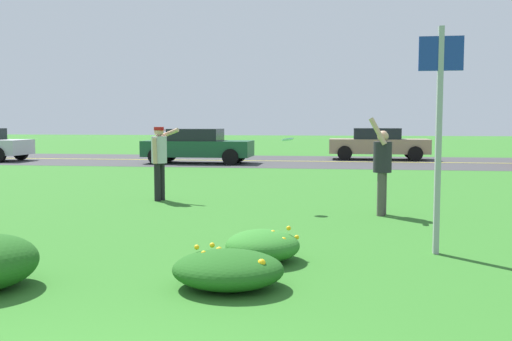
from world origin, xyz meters
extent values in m
plane|color=#2D6B23|center=(0.00, 11.64, 0.00)|extent=(120.00, 120.00, 0.00)
cube|color=#38383A|center=(0.00, 23.28, 0.00)|extent=(120.00, 8.09, 0.01)
cube|color=yellow|center=(0.00, 23.28, 0.01)|extent=(120.00, 0.16, 0.00)
ellipsoid|color=#2D7526|center=(0.67, 4.78, 0.19)|extent=(0.94, 0.99, 0.39)
sphere|color=yellow|center=(0.70, 4.60, 0.28)|extent=(0.07, 0.07, 0.07)
sphere|color=yellow|center=(0.99, 4.91, 0.40)|extent=(0.06, 0.06, 0.06)
sphere|color=yellow|center=(0.95, 4.62, 0.30)|extent=(0.08, 0.08, 0.08)
sphere|color=yellow|center=(0.80, 4.80, 0.36)|extent=(0.07, 0.07, 0.07)
sphere|color=yellow|center=(0.74, 4.60, 0.29)|extent=(0.08, 0.08, 0.08)
sphere|color=yellow|center=(1.09, 4.93, 0.28)|extent=(0.06, 0.06, 0.06)
ellipsoid|color=#1E5619|center=(0.47, 3.55, 0.20)|extent=(1.19, 1.04, 0.39)
sphere|color=yellow|center=(0.86, 3.37, 0.32)|extent=(0.08, 0.08, 0.08)
sphere|color=yellow|center=(0.21, 3.96, 0.36)|extent=(0.06, 0.06, 0.06)
sphere|color=yellow|center=(0.11, 3.67, 0.40)|extent=(0.06, 0.06, 0.06)
sphere|color=yellow|center=(0.27, 4.06, 0.28)|extent=(0.07, 0.07, 0.07)
sphere|color=yellow|center=(0.21, 3.55, 0.36)|extent=(0.06, 0.06, 0.06)
cube|color=#93969B|center=(2.89, 5.52, 1.49)|extent=(0.07, 0.10, 2.97)
cube|color=navy|center=(2.89, 5.49, 2.62)|extent=(0.56, 0.03, 0.44)
cylinder|color=#B2B2B7|center=(-2.37, 10.01, 1.13)|extent=(0.34, 0.34, 0.59)
sphere|color=tan|center=(-2.37, 10.01, 1.53)|extent=(0.21, 0.21, 0.21)
cylinder|color=black|center=(-2.34, 10.09, 0.42)|extent=(0.14, 0.14, 0.84)
cylinder|color=black|center=(-2.39, 9.92, 0.42)|extent=(0.14, 0.14, 0.84)
cylinder|color=tan|center=(-2.21, 10.17, 1.48)|extent=(0.56, 0.24, 0.27)
cylinder|color=tan|center=(-2.40, 9.81, 1.11)|extent=(0.13, 0.12, 0.56)
cylinder|color=red|center=(-2.37, 10.01, 1.59)|extent=(0.22, 0.22, 0.07)
cylinder|color=red|center=(-2.27, 9.98, 1.56)|extent=(0.17, 0.17, 0.02)
cylinder|color=#232328|center=(2.38, 8.67, 1.09)|extent=(0.34, 0.34, 0.57)
sphere|color=tan|center=(2.38, 8.67, 1.48)|extent=(0.21, 0.21, 0.21)
cylinder|color=#4C4742|center=(2.36, 8.58, 0.40)|extent=(0.14, 0.14, 0.81)
cylinder|color=#4C4742|center=(2.40, 8.75, 0.40)|extent=(0.14, 0.14, 0.81)
cylinder|color=tan|center=(2.27, 8.49, 1.57)|extent=(0.35, 0.18, 0.51)
cylinder|color=tan|center=(2.41, 8.86, 1.07)|extent=(0.13, 0.12, 0.54)
cylinder|color=#ADD6E5|center=(0.57, 9.03, 1.40)|extent=(0.24, 0.23, 0.08)
torus|color=#ADD6E5|center=(0.57, 9.03, 1.40)|extent=(0.24, 0.23, 0.09)
cylinder|color=black|center=(-12.97, 22.36, 0.33)|extent=(0.66, 0.22, 0.66)
cube|color=#194C2D|center=(-4.39, 21.47, 0.62)|extent=(4.50, 1.82, 0.66)
cube|color=black|center=(-4.49, 21.47, 1.19)|extent=(2.10, 1.64, 0.52)
cylinder|color=black|center=(-2.84, 22.36, 0.33)|extent=(0.66, 0.22, 0.66)
cylinder|color=black|center=(-2.84, 20.58, 0.33)|extent=(0.66, 0.22, 0.66)
cylinder|color=black|center=(-5.94, 22.36, 0.33)|extent=(0.66, 0.22, 0.66)
cylinder|color=black|center=(-5.94, 20.58, 0.33)|extent=(0.66, 0.22, 0.66)
cube|color=#937F60|center=(3.26, 25.10, 0.62)|extent=(4.50, 1.82, 0.66)
cube|color=black|center=(3.16, 25.10, 1.19)|extent=(2.10, 1.64, 0.52)
cylinder|color=black|center=(4.81, 25.99, 0.33)|extent=(0.66, 0.22, 0.66)
cylinder|color=black|center=(4.81, 24.21, 0.33)|extent=(0.66, 0.22, 0.66)
cylinder|color=black|center=(1.71, 25.99, 0.33)|extent=(0.66, 0.22, 0.66)
cylinder|color=black|center=(1.71, 24.21, 0.33)|extent=(0.66, 0.22, 0.66)
camera|label=1|loc=(1.66, -2.36, 1.75)|focal=40.87mm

